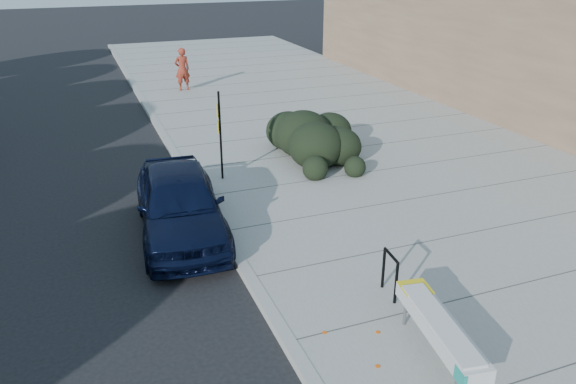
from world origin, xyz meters
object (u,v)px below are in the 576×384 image
bench (440,328)px  sedan_navy (180,203)px  sign_post (220,130)px  bike_rack (390,271)px  pedestrian (182,69)px

bench → sedan_navy: bearing=124.7°
bench → sign_post: size_ratio=0.97×
sign_post → bench: bearing=-64.1°
bike_rack → sedan_navy: bearing=132.2°
bench → pedestrian: size_ratio=1.27×
sign_post → bike_rack: bearing=-60.4°
sign_post → sedan_navy: 3.08m
bike_rack → pedestrian: pedestrian is taller
bike_rack → sedan_navy: sedan_navy is taller
bench → pedestrian: (-0.01, 18.74, 0.37)m
pedestrian → sedan_navy: bearing=71.4°
sedan_navy → pedestrian: (2.70, 13.12, 0.30)m
bike_rack → pedestrian: (-0.20, 17.03, 0.41)m
sign_post → sedan_navy: sign_post is taller
sign_post → sedan_navy: size_ratio=0.53×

